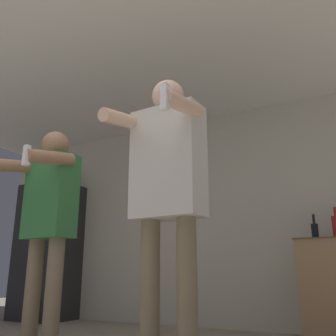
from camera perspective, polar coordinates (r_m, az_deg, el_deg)
The scene contains 6 objects.
wall_back at distance 4.60m, azimuth 7.94°, elevation -7.16°, with size 7.00×0.06×2.55m.
ceiling_slab at distance 3.60m, azimuth -2.64°, elevation 17.62°, with size 7.00×3.86×0.05m.
refrigerator at distance 5.60m, azimuth -17.86°, elevation -11.84°, with size 0.76×0.65×1.82m.
bottle_dark_rum at distance 3.94m, azimuth 21.46°, elevation -8.80°, with size 0.06×0.06×0.25m.
person_woman_foreground at distance 2.20m, azimuth -0.14°, elevation -2.39°, with size 0.52×0.51×1.77m.
person_man_side at distance 2.97m, azimuth -17.82°, elevation -6.41°, with size 0.53×0.55×1.69m.
Camera 1 is at (1.53, -0.91, 0.59)m, focal length 40.00 mm.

